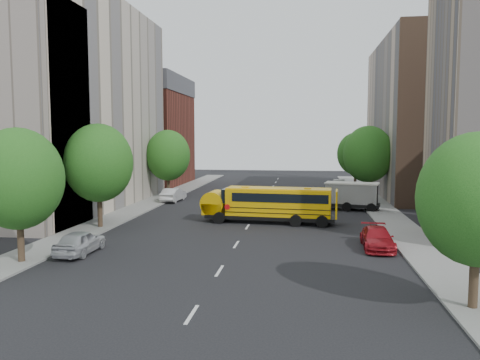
% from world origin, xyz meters
% --- Properties ---
extents(ground, '(120.00, 120.00, 0.00)m').
position_xyz_m(ground, '(0.00, 0.00, 0.00)').
color(ground, black).
rests_on(ground, ground).
extents(sidewalk_left, '(3.00, 80.00, 0.12)m').
position_xyz_m(sidewalk_left, '(-11.50, 5.00, 0.06)').
color(sidewalk_left, slate).
rests_on(sidewalk_left, ground).
extents(sidewalk_right, '(3.00, 80.00, 0.12)m').
position_xyz_m(sidewalk_right, '(11.50, 5.00, 0.06)').
color(sidewalk_right, slate).
rests_on(sidewalk_right, ground).
extents(lane_markings, '(0.15, 64.00, 0.01)m').
position_xyz_m(lane_markings, '(0.00, 10.00, 0.01)').
color(lane_markings, silver).
rests_on(lane_markings, ground).
extents(building_left_cream, '(10.00, 26.00, 20.00)m').
position_xyz_m(building_left_cream, '(-18.00, 6.00, 10.00)').
color(building_left_cream, beige).
rests_on(building_left_cream, ground).
extents(building_left_redbrick, '(10.00, 15.00, 13.00)m').
position_xyz_m(building_left_redbrick, '(-18.00, 28.00, 6.50)').
color(building_left_redbrick, maroon).
rests_on(building_left_redbrick, ground).
extents(building_left_near, '(10.00, 7.00, 17.00)m').
position_xyz_m(building_left_near, '(-18.00, -4.50, 8.50)').
color(building_left_near, '#C3AB97').
rests_on(building_left_near, ground).
extents(building_right_far, '(10.00, 22.00, 18.00)m').
position_xyz_m(building_right_far, '(18.00, 20.00, 9.00)').
color(building_right_far, '#C3AB97').
rests_on(building_right_far, ground).
extents(building_right_sidewall, '(10.10, 0.30, 18.00)m').
position_xyz_m(building_right_sidewall, '(18.00, 9.00, 9.00)').
color(building_right_sidewall, brown).
rests_on(building_right_sidewall, ground).
extents(street_tree_0, '(4.80, 4.80, 7.41)m').
position_xyz_m(street_tree_0, '(-11.00, -14.00, 4.64)').
color(street_tree_0, '#38281C').
rests_on(street_tree_0, ground).
extents(street_tree_1, '(5.12, 5.12, 7.90)m').
position_xyz_m(street_tree_1, '(-11.00, -4.00, 4.95)').
color(street_tree_1, '#38281C').
rests_on(street_tree_1, ground).
extents(street_tree_2, '(4.99, 4.99, 7.71)m').
position_xyz_m(street_tree_2, '(-11.00, 14.00, 4.83)').
color(street_tree_2, '#38281C').
rests_on(street_tree_2, ground).
extents(street_tree_3, '(4.61, 4.61, 7.11)m').
position_xyz_m(street_tree_3, '(11.00, -18.00, 4.45)').
color(street_tree_3, '#38281C').
rests_on(street_tree_3, ground).
extents(street_tree_4, '(5.25, 5.25, 8.10)m').
position_xyz_m(street_tree_4, '(11.00, 14.00, 5.08)').
color(street_tree_4, '#38281C').
rests_on(street_tree_4, ground).
extents(street_tree_5, '(4.86, 4.86, 7.51)m').
position_xyz_m(street_tree_5, '(11.00, 26.00, 4.70)').
color(street_tree_5, '#38281C').
rests_on(street_tree_5, ground).
extents(school_bus, '(10.47, 3.18, 2.91)m').
position_xyz_m(school_bus, '(1.48, 0.01, 1.62)').
color(school_bus, black).
rests_on(school_bus, ground).
extents(safari_truck, '(6.41, 3.43, 2.61)m').
position_xyz_m(safari_truck, '(8.34, 7.80, 1.38)').
color(safari_truck, black).
rests_on(safari_truck, ground).
extents(parked_car_0, '(1.70, 4.21, 1.43)m').
position_xyz_m(parked_car_0, '(-8.80, -11.61, 0.72)').
color(parked_car_0, '#B3B5BA').
rests_on(parked_car_0, ground).
extents(parked_car_1, '(1.83, 4.50, 1.45)m').
position_xyz_m(parked_car_1, '(-9.60, 11.11, 0.73)').
color(parked_car_1, beige).
rests_on(parked_car_1, ground).
extents(parked_car_3, '(1.92, 4.53, 1.31)m').
position_xyz_m(parked_car_3, '(8.80, -7.89, 0.65)').
color(parked_car_3, maroon).
rests_on(parked_car_3, ground).
extents(parked_car_4, '(1.78, 4.42, 1.51)m').
position_xyz_m(parked_car_4, '(9.60, 12.26, 0.75)').
color(parked_car_4, '#363257').
rests_on(parked_car_4, ground).
extents(parked_car_5, '(1.81, 4.26, 1.37)m').
position_xyz_m(parked_car_5, '(8.80, 24.70, 0.68)').
color(parked_car_5, gray).
rests_on(parked_car_5, ground).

